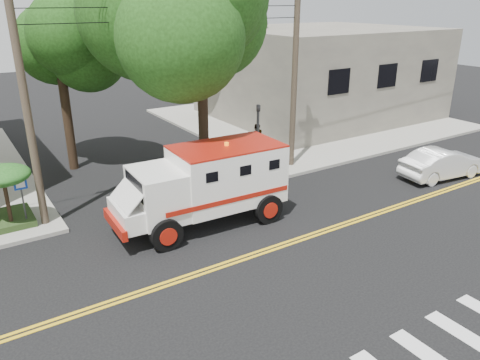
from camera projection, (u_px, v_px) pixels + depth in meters
ground at (260, 253)px, 15.72m from camera, size 100.00×100.00×0.00m
sidewalk_ne at (306, 119)px, 33.10m from camera, size 17.00×17.00×0.15m
building_right at (320, 72)px, 33.14m from camera, size 14.00×12.00×6.00m
utility_pole_left at (26, 108)px, 15.95m from camera, size 0.28×0.28×9.00m
utility_pole_right at (294, 78)px, 22.14m from camera, size 0.28×0.28×9.00m
tree_main at (213, 19)px, 18.96m from camera, size 6.08×5.70×9.85m
tree_left at (67, 51)px, 21.52m from camera, size 4.48×4.20×7.70m
tree_right at (233, 30)px, 30.34m from camera, size 4.80×4.50×8.20m
traffic_signal at (258, 135)px, 21.22m from camera, size 0.15×0.18×3.60m
accessibility_sign at (22, 195)px, 16.92m from camera, size 0.45×0.10×2.02m
armored_truck at (207, 182)px, 17.27m from camera, size 6.55×2.84×2.94m
parked_sedan at (443, 163)px, 22.14m from camera, size 4.43×2.02×1.41m
pedestrian_a at (258, 144)px, 24.41m from camera, size 0.65×0.54×1.54m
pedestrian_b at (256, 139)px, 25.15m from camera, size 1.00×0.99×1.62m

